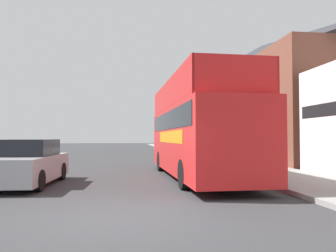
# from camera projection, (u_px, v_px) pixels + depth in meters

# --- Properties ---
(ground_plane) EXTENTS (144.00, 144.00, 0.00)m
(ground_plane) POSITION_uv_depth(u_px,v_px,m) (127.00, 157.00, 27.69)
(ground_plane) COLOR #333335
(sidewalk) EXTENTS (3.41, 108.00, 0.14)m
(sidewalk) POSITION_uv_depth(u_px,v_px,m) (210.00, 158.00, 25.49)
(sidewalk) COLOR gray
(sidewalk) RESTS_ON ground_plane
(brick_terrace_rear) EXTENTS (6.00, 21.44, 9.35)m
(brick_terrace_rear) POSITION_uv_depth(u_px,v_px,m) (262.00, 101.00, 27.19)
(brick_terrace_rear) COLOR brown
(brick_terrace_rear) RESTS_ON ground_plane
(tour_bus) EXTENTS (2.83, 9.88, 3.96)m
(tour_bus) POSITION_uv_depth(u_px,v_px,m) (197.00, 134.00, 13.54)
(tour_bus) COLOR red
(tour_bus) RESTS_ON ground_plane
(parked_car_ahead_of_bus) EXTENTS (1.89, 3.98, 1.42)m
(parked_car_ahead_of_bus) POSITION_uv_depth(u_px,v_px,m) (181.00, 152.00, 21.77)
(parked_car_ahead_of_bus) COLOR #9E9EA3
(parked_car_ahead_of_bus) RESTS_ON ground_plane
(parked_car_far_side) EXTENTS (1.92, 4.61, 1.59)m
(parked_car_far_side) POSITION_uv_depth(u_px,v_px,m) (29.00, 164.00, 11.35)
(parked_car_far_side) COLOR #9E9EA3
(parked_car_far_side) RESTS_ON ground_plane
(lamp_post_nearest) EXTENTS (0.35, 0.35, 4.36)m
(lamp_post_nearest) POSITION_uv_depth(u_px,v_px,m) (269.00, 96.00, 11.83)
(lamp_post_nearest) COLOR black
(lamp_post_nearest) RESTS_ON sidewalk
(lamp_post_second) EXTENTS (0.35, 0.35, 4.67)m
(lamp_post_second) POSITION_uv_depth(u_px,v_px,m) (215.00, 109.00, 19.37)
(lamp_post_second) COLOR black
(lamp_post_second) RESTS_ON sidewalk
(lamp_post_third) EXTENTS (0.35, 0.35, 5.03)m
(lamp_post_third) POSITION_uv_depth(u_px,v_px,m) (193.00, 114.00, 26.93)
(lamp_post_third) COLOR black
(lamp_post_third) RESTS_ON sidewalk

